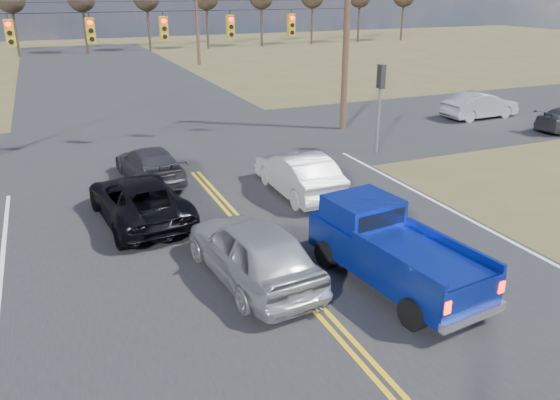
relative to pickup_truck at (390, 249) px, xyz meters
name	(u,v)px	position (x,y,z in m)	size (l,w,h in m)	color
ground	(397,397)	(-2.19, -3.59, -0.92)	(160.00, 160.00, 0.00)	brown
road_main	(226,207)	(-2.19, 6.41, -0.92)	(14.00, 120.00, 0.02)	#28282B
road_cross	(173,148)	(-2.19, 14.41, -0.92)	(120.00, 12.00, 0.02)	#28282B
signal_gantry	(177,34)	(-1.69, 14.20, 4.15)	(19.60, 4.83, 10.00)	#473323
utility_poles	(169,32)	(-2.19, 13.41, 4.31)	(19.60, 58.32, 10.00)	#473323
treeline	(130,11)	(-2.19, 23.38, 4.78)	(87.00, 117.80, 7.40)	#33261C
pickup_truck	(390,249)	(0.00, 0.00, 0.00)	(2.49, 5.23, 1.89)	black
silver_suv	(252,250)	(-3.08, 1.48, -0.09)	(1.96, 4.87, 1.66)	#93969A
black_suv	(139,200)	(-5.04, 6.42, -0.21)	(2.36, 5.12, 1.42)	black
white_car_queue	(298,173)	(0.61, 6.65, -0.15)	(1.62, 4.64, 1.53)	silver
dgrey_car_queue	(150,164)	(-4.00, 10.15, -0.26)	(1.84, 4.52, 1.31)	#343338
cross_car_east_near	(480,105)	(15.20, 13.63, -0.18)	(4.48, 1.56, 1.48)	#A1A2A8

